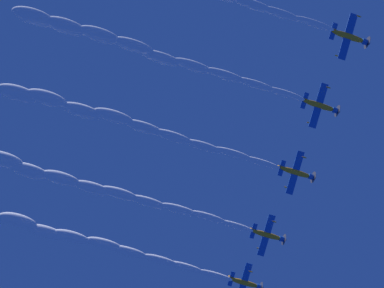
# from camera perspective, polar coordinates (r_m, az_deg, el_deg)

# --- Properties ---
(airplane_lead) EXTENTS (7.04, 6.98, 3.11)m
(airplane_lead) POSITION_cam_1_polar(r_m,az_deg,el_deg) (111.41, 5.65, -14.27)
(airplane_lead) COLOR orange
(airplane_left_wingman) EXTENTS (7.01, 7.04, 3.06)m
(airplane_left_wingman) POSITION_cam_1_polar(r_m,az_deg,el_deg) (106.13, 7.99, -9.43)
(airplane_left_wingman) COLOR orange
(airplane_right_wingman) EXTENTS (6.99, 6.96, 3.31)m
(airplane_right_wingman) POSITION_cam_1_polar(r_m,az_deg,el_deg) (100.80, 10.94, -2.97)
(airplane_right_wingman) COLOR orange
(airplane_outer_left) EXTENTS (7.03, 7.04, 3.01)m
(airplane_outer_left) POSITION_cam_1_polar(r_m,az_deg,el_deg) (98.44, 13.30, 3.91)
(airplane_outer_left) COLOR orange
(airplane_outer_right) EXTENTS (7.04, 6.95, 3.18)m
(airplane_outer_right) POSITION_cam_1_polar(r_m,az_deg,el_deg) (97.23, 16.19, 10.71)
(airplane_outer_right) COLOR orange
(smoke_trail_lead) EXTENTS (43.38, 31.95, 2.92)m
(smoke_trail_lead) POSITION_cam_1_polar(r_m,az_deg,el_deg) (107.38, -12.76, -9.37)
(smoke_trail_lead) COLOR white
(smoke_trail_left_wingman) EXTENTS (43.38, 31.05, 2.90)m
(smoke_trail_left_wingman) POSITION_cam_1_polar(r_m,az_deg,el_deg) (101.62, -11.10, -4.16)
(smoke_trail_left_wingman) COLOR white
(smoke_trail_right_wingman) EXTENTS (42.89, 31.66, 3.07)m
(smoke_trail_right_wingman) POSITION_cam_1_polar(r_m,az_deg,el_deg) (96.09, -9.01, 2.83)
(smoke_trail_right_wingman) COLOR white
(smoke_trail_outer_left) EXTENTS (43.23, 31.65, 2.84)m
(smoke_trail_outer_left) POSITION_cam_1_polar(r_m,az_deg,el_deg) (93.71, -7.08, 10.32)
(smoke_trail_outer_left) COLOR white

